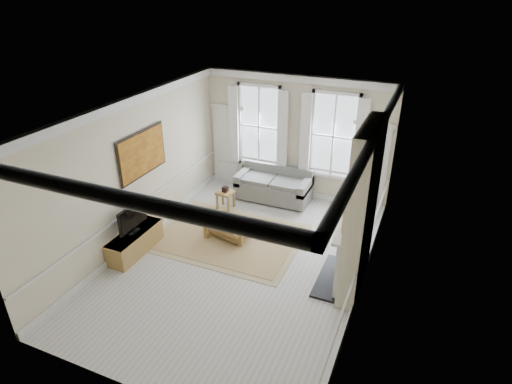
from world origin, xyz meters
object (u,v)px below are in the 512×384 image
at_px(sofa, 274,186).
at_px(side_table, 225,195).
at_px(tv_stand, 135,242).
at_px(coffee_table, 227,226).

relative_size(sofa, side_table, 4.07).
xyz_separation_m(sofa, tv_stand, (-1.93, -3.71, -0.11)).
bearing_deg(tv_stand, coffee_table, 40.05).
bearing_deg(coffee_table, sofa, 96.52).
bearing_deg(tv_stand, side_table, 70.53).
xyz_separation_m(sofa, coffee_table, (-0.30, -2.34, -0.06)).
xyz_separation_m(sofa, side_table, (-1.00, -1.06, 0.02)).
bearing_deg(sofa, side_table, -133.21).
bearing_deg(coffee_table, tv_stand, -126.04).
relative_size(coffee_table, tv_stand, 0.79).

